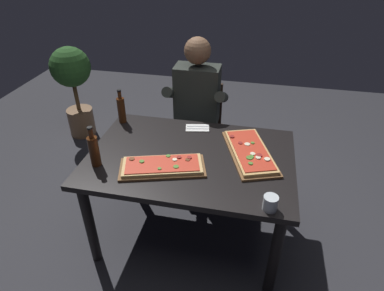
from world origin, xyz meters
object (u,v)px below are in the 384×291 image
wine_bottle_dark (121,109)px  tumbler_near_camera (270,204)px  seated_diner (196,107)px  diner_chair (198,125)px  pizza_rectangular_front (162,166)px  potted_plant_corner (73,82)px  oil_bottle_amber (94,150)px  dining_table (191,167)px  pizza_rectangular_left (250,152)px

wine_bottle_dark → tumbler_near_camera: bearing=-33.1°
wine_bottle_dark → seated_diner: size_ratio=0.21×
tumbler_near_camera → diner_chair: size_ratio=0.10×
pizza_rectangular_front → potted_plant_corner: bearing=135.4°
wine_bottle_dark → seated_diner: seated_diner is taller
pizza_rectangular_front → tumbler_near_camera: tumbler_near_camera is taller
diner_chair → oil_bottle_amber: bearing=-113.5°
tumbler_near_camera → diner_chair: bearing=117.0°
dining_table → diner_chair: diner_chair is taller
dining_table → wine_bottle_dark: wine_bottle_dark is taller
seated_diner → potted_plant_corner: bearing=161.5°
oil_bottle_amber → potted_plant_corner: potted_plant_corner is taller
wine_bottle_dark → potted_plant_corner: (-0.94, 0.87, -0.20)m
dining_table → diner_chair: size_ratio=1.61×
wine_bottle_dark → potted_plant_corner: bearing=137.0°
pizza_rectangular_left → oil_bottle_amber: size_ratio=2.22×
wine_bottle_dark → potted_plant_corner: size_ratio=0.27×
pizza_rectangular_front → tumbler_near_camera: bearing=-18.6°
pizza_rectangular_front → diner_chair: bearing=88.1°
pizza_rectangular_left → wine_bottle_dark: (-1.03, 0.25, 0.09)m
pizza_rectangular_front → potted_plant_corner: size_ratio=0.58×
pizza_rectangular_front → diner_chair: (0.04, 1.04, -0.27)m
tumbler_near_camera → pizza_rectangular_front: bearing=161.4°
pizza_rectangular_front → seated_diner: size_ratio=0.45×
pizza_rectangular_front → seated_diner: seated_diner is taller
oil_bottle_amber → tumbler_near_camera: 1.14m
pizza_rectangular_left → tumbler_near_camera: 0.53m
potted_plant_corner → pizza_rectangular_left: bearing=-29.7°
oil_bottle_amber → seated_diner: 1.08m
seated_diner → diner_chair: bearing=90.0°
tumbler_near_camera → diner_chair: 1.45m
pizza_rectangular_left → oil_bottle_amber: (-0.98, -0.33, 0.10)m
wine_bottle_dark → tumbler_near_camera: wine_bottle_dark is taller
pizza_rectangular_front → seated_diner: (0.04, 0.92, -0.02)m
dining_table → pizza_rectangular_front: pizza_rectangular_front is taller
tumbler_near_camera → potted_plant_corner: bearing=142.2°
dining_table → diner_chair: 0.88m
dining_table → pizza_rectangular_left: 0.42m
wine_bottle_dark → diner_chair: bearing=43.9°
pizza_rectangular_left → oil_bottle_amber: oil_bottle_amber is taller
pizza_rectangular_front → pizza_rectangular_left: same height
pizza_rectangular_left → potted_plant_corner: size_ratio=0.61×
pizza_rectangular_front → pizza_rectangular_left: 0.61m
tumbler_near_camera → potted_plant_corner: 2.67m
dining_table → tumbler_near_camera: 0.69m
pizza_rectangular_front → tumbler_near_camera: size_ratio=6.81×
diner_chair → seated_diner: seated_diner is taller
dining_table → diner_chair: bearing=97.3°
dining_table → wine_bottle_dark: size_ratio=5.05×
tumbler_near_camera → seated_diner: bearing=119.4°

